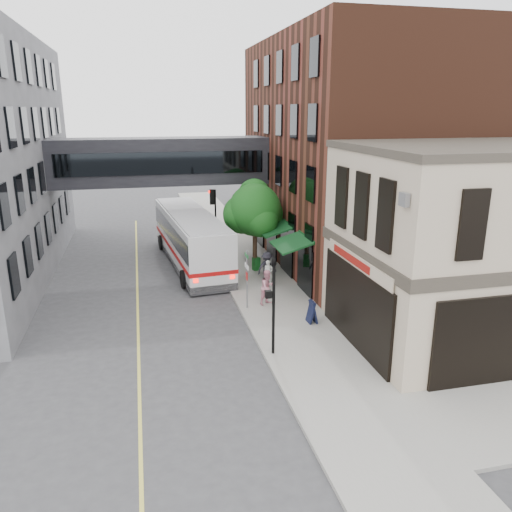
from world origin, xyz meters
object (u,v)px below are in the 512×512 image
pedestrian_b (268,287)px  newspaper_box (256,264)px  bus (191,236)px  sandwich_board (312,312)px  pedestrian_a (268,273)px  pedestrian_c (267,268)px

pedestrian_b → newspaper_box: pedestrian_b is taller
bus → sandwich_board: size_ratio=11.93×
pedestrian_a → newspaper_box: bearing=101.0°
bus → pedestrian_c: size_ratio=6.88×
bus → pedestrian_b: bearing=-70.2°
pedestrian_a → pedestrian_c: (0.06, 0.53, 0.17)m
pedestrian_a → newspaper_box: 3.01m
pedestrian_a → sandwich_board: size_ratio=1.42×
pedestrian_c → sandwich_board: size_ratio=1.73×
pedestrian_c → newspaper_box: (-0.06, 2.46, -0.51)m
pedestrian_b → pedestrian_c: 3.28m
bus → pedestrian_b: 8.93m
bus → pedestrian_a: bus is taller
pedestrian_b → pedestrian_c: size_ratio=1.00×
pedestrian_c → sandwich_board: pedestrian_c is taller
bus → pedestrian_c: bearing=-53.8°
pedestrian_a → sandwich_board: bearing=-71.5°
pedestrian_c → newspaper_box: size_ratio=2.25×
pedestrian_a → pedestrian_b: bearing=-94.3°
pedestrian_b → newspaper_box: 5.71m
sandwich_board → pedestrian_a: bearing=95.5°
bus → newspaper_box: (3.73, -2.73, -1.31)m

